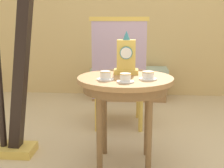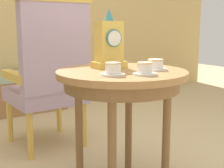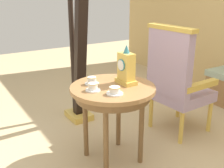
{
  "view_description": "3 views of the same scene",
  "coord_description": "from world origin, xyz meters",
  "px_view_note": "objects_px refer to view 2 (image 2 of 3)",
  "views": [
    {
      "loc": [
        -0.02,
        -2.31,
        1.14
      ],
      "look_at": [
        -0.19,
        -0.05,
        0.65
      ],
      "focal_mm": 49.58,
      "sensor_mm": 36.0,
      "label": 1
    },
    {
      "loc": [
        -1.07,
        -1.47,
        0.94
      ],
      "look_at": [
        -0.12,
        0.01,
        0.62
      ],
      "focal_mm": 51.12,
      "sensor_mm": 36.0,
      "label": 2
    },
    {
      "loc": [
        1.78,
        -1.24,
        1.48
      ],
      "look_at": [
        -0.12,
        -0.04,
        0.71
      ],
      "focal_mm": 45.29,
      "sensor_mm": 36.0,
      "label": 3
    }
  ],
  "objects_px": {
    "armchair": "(50,73)",
    "mantel_clock": "(109,44)",
    "window_bench": "(17,92)",
    "side_table": "(122,85)",
    "teacup_center": "(155,65)",
    "teacup_right": "(145,69)",
    "teacup_left": "(113,70)"
  },
  "relations": [
    {
      "from": "armchair",
      "to": "mantel_clock",
      "type": "bearing_deg",
      "value": -82.38
    },
    {
      "from": "armchair",
      "to": "window_bench",
      "type": "distance_m",
      "value": 1.24
    },
    {
      "from": "side_table",
      "to": "mantel_clock",
      "type": "height_order",
      "value": "mantel_clock"
    },
    {
      "from": "teacup_center",
      "to": "armchair",
      "type": "distance_m",
      "value": 0.95
    },
    {
      "from": "teacup_center",
      "to": "armchair",
      "type": "relative_size",
      "value": 0.12
    },
    {
      "from": "mantel_clock",
      "to": "teacup_center",
      "type": "bearing_deg",
      "value": -53.19
    },
    {
      "from": "armchair",
      "to": "teacup_center",
      "type": "bearing_deg",
      "value": -74.3
    },
    {
      "from": "side_table",
      "to": "window_bench",
      "type": "distance_m",
      "value": 2.04
    },
    {
      "from": "mantel_clock",
      "to": "armchair",
      "type": "bearing_deg",
      "value": 97.62
    },
    {
      "from": "teacup_center",
      "to": "mantel_clock",
      "type": "distance_m",
      "value": 0.29
    },
    {
      "from": "teacup_center",
      "to": "window_bench",
      "type": "bearing_deg",
      "value": 94.69
    },
    {
      "from": "teacup_right",
      "to": "armchair",
      "type": "relative_size",
      "value": 0.11
    },
    {
      "from": "mantel_clock",
      "to": "side_table",
      "type": "bearing_deg",
      "value": -90.77
    },
    {
      "from": "teacup_left",
      "to": "teacup_right",
      "type": "height_order",
      "value": "teacup_left"
    },
    {
      "from": "teacup_left",
      "to": "armchair",
      "type": "distance_m",
      "value": 0.96
    },
    {
      "from": "window_bench",
      "to": "side_table",
      "type": "bearing_deg",
      "value": -89.81
    },
    {
      "from": "side_table",
      "to": "teacup_right",
      "type": "relative_size",
      "value": 5.9
    },
    {
      "from": "teacup_center",
      "to": "mantel_clock",
      "type": "xyz_separation_m",
      "value": [
        -0.16,
        0.22,
        0.11
      ]
    },
    {
      "from": "teacup_right",
      "to": "mantel_clock",
      "type": "bearing_deg",
      "value": 90.83
    },
    {
      "from": "teacup_right",
      "to": "mantel_clock",
      "type": "height_order",
      "value": "mantel_clock"
    },
    {
      "from": "teacup_left",
      "to": "armchair",
      "type": "xyz_separation_m",
      "value": [
        0.05,
        0.94,
        -0.14
      ]
    },
    {
      "from": "teacup_center",
      "to": "window_bench",
      "type": "distance_m",
      "value": 2.15
    },
    {
      "from": "teacup_right",
      "to": "window_bench",
      "type": "bearing_deg",
      "value": 90.34
    },
    {
      "from": "side_table",
      "to": "teacup_left",
      "type": "height_order",
      "value": "teacup_left"
    },
    {
      "from": "armchair",
      "to": "window_bench",
      "type": "height_order",
      "value": "armchair"
    },
    {
      "from": "armchair",
      "to": "window_bench",
      "type": "relative_size",
      "value": 1.08
    },
    {
      "from": "teacup_right",
      "to": "window_bench",
      "type": "height_order",
      "value": "teacup_right"
    },
    {
      "from": "side_table",
      "to": "teacup_left",
      "type": "bearing_deg",
      "value": -137.99
    },
    {
      "from": "side_table",
      "to": "teacup_center",
      "type": "height_order",
      "value": "teacup_center"
    },
    {
      "from": "mantel_clock",
      "to": "teacup_right",
      "type": "bearing_deg",
      "value": -89.17
    },
    {
      "from": "side_table",
      "to": "teacup_right",
      "type": "height_order",
      "value": "teacup_right"
    },
    {
      "from": "side_table",
      "to": "teacup_left",
      "type": "distance_m",
      "value": 0.22
    }
  ]
}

